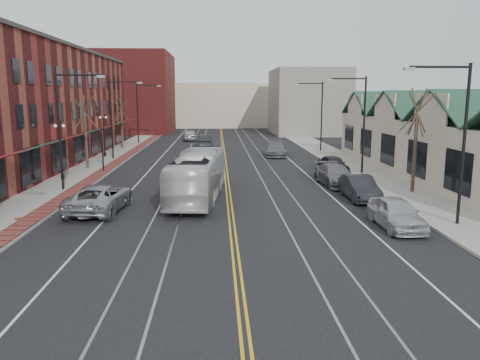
{
  "coord_description": "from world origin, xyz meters",
  "views": [
    {
      "loc": [
        -0.72,
        -16.54,
        6.6
      ],
      "look_at": [
        0.51,
        8.8,
        2.0
      ],
      "focal_mm": 35.0,
      "sensor_mm": 36.0,
      "label": 1
    }
  ],
  "objects": [
    {
      "name": "parked_suv",
      "position": [
        -7.5,
        10.01,
        0.81
      ],
      "size": [
        3.1,
        6.0,
        1.62
      ],
      "primitive_type": "imported",
      "rotation": [
        0.0,
        0.0,
        3.07
      ],
      "color": "#9E9FA4",
      "rests_on": "ground"
    },
    {
      "name": "streetlight_l_3",
      "position": [
        -11.05,
        48.0,
        5.03
      ],
      "size": [
        3.33,
        0.25,
        8.0
      ],
      "color": "black",
      "rests_on": "sidewalk_left"
    },
    {
      "name": "backdrop_right",
      "position": [
        15.0,
        65.0,
        5.5
      ],
      "size": [
        12.0,
        16.0,
        11.0
      ],
      "primitive_type": "cube",
      "color": "slate",
      "rests_on": "ground"
    },
    {
      "name": "parked_car_b",
      "position": [
        8.34,
        12.33,
        0.77
      ],
      "size": [
        1.64,
        4.68,
        1.54
      ],
      "primitive_type": "imported",
      "rotation": [
        0.0,
        0.0,
        -0.0
      ],
      "color": "black",
      "rests_on": "ground"
    },
    {
      "name": "transit_bus",
      "position": [
        -2.0,
        13.08,
        1.51
      ],
      "size": [
        3.58,
        11.06,
        3.03
      ],
      "primitive_type": "imported",
      "rotation": [
        0.0,
        0.0,
        3.05
      ],
      "color": "silver",
      "rests_on": "ground"
    },
    {
      "name": "backdrop_mid",
      "position": [
        0.0,
        85.0,
        4.5
      ],
      "size": [
        22.0,
        14.0,
        9.0
      ],
      "primitive_type": "cube",
      "color": "#BBA88F",
      "rests_on": "ground"
    },
    {
      "name": "streetlight_r_0",
      "position": [
        11.05,
        6.0,
        5.03
      ],
      "size": [
        3.33,
        0.25,
        8.0
      ],
      "color": "black",
      "rests_on": "sidewalk_right"
    },
    {
      "name": "tree_left_far",
      "position": [
        -12.5,
        42.0,
        3.28
      ],
      "size": [
        1.66,
        1.28,
        6.02
      ],
      "color": "#382B21",
      "rests_on": "sidewalk_left"
    },
    {
      "name": "tree_right_mid",
      "position": [
        12.5,
        14.0,
        3.75
      ],
      "size": [
        1.9,
        1.46,
        6.93
      ],
      "color": "#382B21",
      "rests_on": "sidewalk_right"
    },
    {
      "name": "building_right",
      "position": [
        18.0,
        20.0,
        2.3
      ],
      "size": [
        8.0,
        36.0,
        4.6
      ],
      "primitive_type": "cube",
      "color": "#BBA88F",
      "rests_on": "ground"
    },
    {
      "name": "traffic_signal",
      "position": [
        -10.6,
        24.0,
        2.35
      ],
      "size": [
        0.18,
        0.15,
        3.8
      ],
      "color": "black",
      "rests_on": "sidewalk_left"
    },
    {
      "name": "tree_left_near",
      "position": [
        -12.5,
        26.0,
        3.51
      ],
      "size": [
        1.78,
        1.37,
        6.48
      ],
      "color": "#382B21",
      "rests_on": "sidewalk_left"
    },
    {
      "name": "streetlight_l_2",
      "position": [
        -11.05,
        32.0,
        5.03
      ],
      "size": [
        3.33,
        0.25,
        8.0
      ],
      "color": "black",
      "rests_on": "sidewalk_left"
    },
    {
      "name": "parked_car_c",
      "position": [
        8.02,
        17.27,
        0.77
      ],
      "size": [
        2.53,
        5.45,
        1.54
      ],
      "primitive_type": "imported",
      "rotation": [
        0.0,
        0.0,
        0.07
      ],
      "color": "slate",
      "rests_on": "ground"
    },
    {
      "name": "distant_car_far",
      "position": [
        -4.78,
        52.94,
        0.8
      ],
      "size": [
        2.16,
        4.82,
        1.61
      ],
      "primitive_type": "imported",
      "rotation": [
        0.0,
        0.0,
        3.2
      ],
      "color": "#A9AAB0",
      "rests_on": "ground"
    },
    {
      "name": "backdrop_left",
      "position": [
        -16.0,
        70.0,
        7.0
      ],
      "size": [
        14.0,
        18.0,
        14.0
      ],
      "primitive_type": "cube",
      "color": "maroon",
      "rests_on": "ground"
    },
    {
      "name": "distant_car_right",
      "position": [
        5.71,
        34.31,
        0.79
      ],
      "size": [
        2.86,
        5.67,
        1.58
      ],
      "primitive_type": "imported",
      "rotation": [
        0.0,
        0.0,
        -0.12
      ],
      "color": "slate",
      "rests_on": "ground"
    },
    {
      "name": "lamppost_l_3",
      "position": [
        -12.8,
        34.0,
        2.2
      ],
      "size": [
        0.84,
        0.28,
        4.27
      ],
      "color": "black",
      "rests_on": "sidewalk_left"
    },
    {
      "name": "parked_car_a",
      "position": [
        8.23,
        5.85,
        0.78
      ],
      "size": [
        1.88,
        4.58,
        1.55
      ],
      "primitive_type": "imported",
      "rotation": [
        0.0,
        0.0,
        0.01
      ],
      "color": "#B6B8BE",
      "rests_on": "ground"
    },
    {
      "name": "manhole_far",
      "position": [
        -11.2,
        8.0,
        0.16
      ],
      "size": [
        0.6,
        0.6,
        0.02
      ],
      "primitive_type": "cylinder",
      "color": "#592D19",
      "rests_on": "sidewalk_left"
    },
    {
      "name": "distant_car_left",
      "position": [
        -2.29,
        43.27,
        0.82
      ],
      "size": [
        1.85,
        5.0,
        1.63
      ],
      "primitive_type": "imported",
      "rotation": [
        0.0,
        0.0,
        3.12
      ],
      "color": "#212327",
      "rests_on": "ground"
    },
    {
      "name": "streetlight_l_1",
      "position": [
        -11.05,
        16.0,
        5.03
      ],
      "size": [
        3.33,
        0.25,
        8.0
      ],
      "color": "black",
      "rests_on": "sidewalk_left"
    },
    {
      "name": "sidewalk_left",
      "position": [
        -12.0,
        20.0,
        0.07
      ],
      "size": [
        4.0,
        120.0,
        0.15
      ],
      "primitive_type": "cube",
      "color": "gray",
      "rests_on": "ground"
    },
    {
      "name": "streetlight_r_1",
      "position": [
        11.05,
        22.0,
        5.03
      ],
      "size": [
        3.33,
        0.25,
        8.0
      ],
      "color": "black",
      "rests_on": "sidewalk_right"
    },
    {
      "name": "sidewalk_right",
      "position": [
        12.0,
        20.0,
        0.07
      ],
      "size": [
        4.0,
        120.0,
        0.15
      ],
      "primitive_type": "cube",
      "color": "gray",
      "rests_on": "ground"
    },
    {
      "name": "ground",
      "position": [
        0.0,
        0.0,
        0.0
      ],
      "size": [
        160.0,
        160.0,
        0.0
      ],
      "primitive_type": "plane",
      "color": "black",
      "rests_on": "ground"
    },
    {
      "name": "streetlight_r_2",
      "position": [
        11.05,
        38.0,
        5.03
      ],
      "size": [
        3.33,
        0.25,
        8.0
      ],
      "color": "black",
      "rests_on": "sidewalk_right"
    },
    {
      "name": "lamppost_l_2",
      "position": [
        -12.8,
        20.0,
        2.2
      ],
      "size": [
        0.84,
        0.28,
        4.27
      ],
      "color": "black",
      "rests_on": "sidewalk_left"
    },
    {
      "name": "parked_car_d",
      "position": [
        9.3,
        23.03,
        0.74
      ],
      "size": [
        2.21,
        4.51,
        1.48
      ],
      "primitive_type": "imported",
      "rotation": [
        0.0,
        0.0,
        0.11
      ],
      "color": "#222227",
      "rests_on": "ground"
    },
    {
      "name": "building_left",
      "position": [
        -19.0,
        27.0,
        5.5
      ],
      "size": [
        10.0,
        50.0,
        11.0
      ],
      "primitive_type": "cube",
      "color": "maroon",
      "rests_on": "ground"
    }
  ]
}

